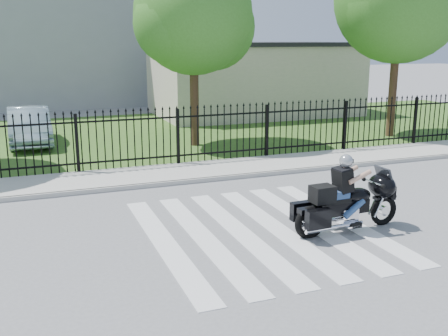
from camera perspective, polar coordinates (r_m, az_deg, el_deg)
name	(u,v)px	position (r m, az deg, el deg)	size (l,w,h in m)	color
ground	(259,231)	(10.92, 3.84, -6.82)	(120.00, 120.00, 0.00)	slate
crosswalk	(259,230)	(10.91, 3.84, -6.79)	(5.00, 5.50, 0.01)	silver
sidewalk	(188,172)	(15.37, -3.94, -0.45)	(40.00, 2.00, 0.12)	#ADAAA3
curb	(199,180)	(14.45, -2.78, -1.36)	(40.00, 0.12, 0.12)	#ADAAA3
grass_strip	(138,134)	(22.03, -9.30, 3.63)	(40.00, 12.00, 0.02)	#2C521C
iron_fence	(178,138)	(16.13, -5.03, 3.27)	(26.00, 0.04, 1.80)	black
tree_mid	(193,15)	(19.18, -3.37, 16.26)	(4.20, 4.20, 6.78)	#382316
building_low	(254,81)	(27.76, 3.27, 9.48)	(10.00, 6.00, 3.50)	beige
building_low_roof	(254,44)	(27.68, 3.32, 13.30)	(10.20, 6.20, 0.20)	black
building_tall	(38,3)	(35.35, -19.56, 16.57)	(15.00, 10.00, 12.00)	gray
motorcycle_rider	(346,200)	(10.93, 13.12, -3.37)	(2.51, 0.82, 1.66)	black
parked_car	(29,126)	(20.84, -20.43, 4.31)	(1.46, 4.17, 1.37)	#93ADBA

